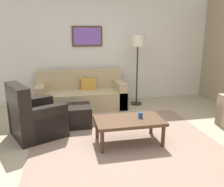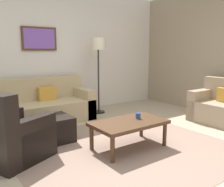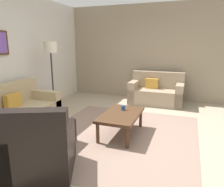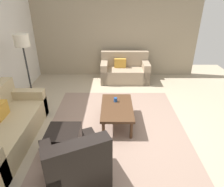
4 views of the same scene
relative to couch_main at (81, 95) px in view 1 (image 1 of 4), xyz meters
The scene contains 10 objects.
ground_plane 2.19m from the couch_main, 75.94° to the right, with size 8.00×8.00×0.00m, color tan.
rear_partition 1.32m from the couch_main, 43.41° to the left, with size 6.00×0.12×2.80m, color silver.
area_rug 2.19m from the couch_main, 75.94° to the right, with size 3.04×2.77×0.01m, color gray.
couch_main is the anchor object (origin of this frame).
armchair_leather 1.81m from the couch_main, 121.88° to the right, with size 1.06×1.06×0.95m.
ottoman 1.21m from the couch_main, 99.54° to the right, with size 0.56×0.56×0.40m, color black.
coffee_table 2.20m from the couch_main, 74.07° to the right, with size 1.10×0.64×0.41m.
cup 2.25m from the couch_main, 68.91° to the right, with size 0.07×0.07×0.09m, color #1E478C.
lamp_standing 1.77m from the couch_main, ahead, with size 0.32×0.32×1.71m.
framed_artwork 1.46m from the couch_main, 61.21° to the left, with size 0.75×0.04×0.49m.
Camera 1 is at (-0.93, -3.45, 1.78)m, focal length 37.58 mm.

